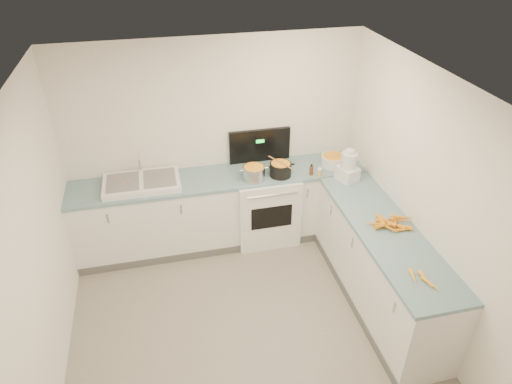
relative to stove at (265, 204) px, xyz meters
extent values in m
cube|color=white|center=(-0.55, 0.01, -0.02)|extent=(3.50, 0.60, 0.90)
cube|color=#7399A4|center=(-0.55, 0.01, 0.45)|extent=(3.50, 0.62, 0.04)
cube|color=white|center=(0.90, -1.39, -0.02)|extent=(0.60, 2.20, 0.90)
cube|color=#7399A4|center=(0.90, -1.39, 0.45)|extent=(0.62, 2.20, 0.04)
cube|color=white|center=(0.00, -0.01, -0.02)|extent=(0.76, 0.65, 0.90)
cube|color=black|center=(0.00, 0.29, 0.68)|extent=(0.76, 0.05, 0.42)
cube|color=white|center=(-1.45, 0.01, 0.50)|extent=(0.86, 0.52, 0.07)
cube|color=slate|center=(-1.65, 0.01, 0.54)|extent=(0.36, 0.42, 0.01)
cube|color=slate|center=(-1.25, 0.01, 0.54)|extent=(0.36, 0.42, 0.01)
cylinder|color=silver|center=(-1.45, 0.23, 0.66)|extent=(0.03, 0.03, 0.24)
cylinder|color=silver|center=(-0.17, -0.15, 0.54)|extent=(0.33, 0.33, 0.19)
cylinder|color=black|center=(0.15, -0.13, 0.54)|extent=(0.26, 0.26, 0.18)
cylinder|color=#AD7A47|center=(0.15, -0.13, 0.64)|extent=(0.21, 0.38, 0.02)
cylinder|color=white|center=(0.84, -0.03, 0.53)|extent=(0.29, 0.29, 0.13)
cylinder|color=#593319|center=(0.51, -0.19, 0.52)|extent=(0.05, 0.05, 0.12)
cylinder|color=#E5B266|center=(0.60, -0.24, 0.51)|extent=(0.05, 0.05, 0.08)
cube|color=white|center=(0.88, -0.40, 0.55)|extent=(0.26, 0.28, 0.17)
cylinder|color=silver|center=(0.88, -0.40, 0.72)|extent=(0.18, 0.18, 0.18)
cylinder|color=white|center=(0.88, -0.40, 0.84)|extent=(0.11, 0.11, 0.04)
cone|color=orange|center=(0.93, -1.26, 0.49)|extent=(0.12, 0.20, 0.05)
cone|color=orange|center=(0.86, -1.35, 0.49)|extent=(0.18, 0.06, 0.05)
cone|color=orange|center=(0.99, -1.37, 0.49)|extent=(0.19, 0.18, 0.05)
cone|color=orange|center=(0.94, -1.26, 0.49)|extent=(0.20, 0.06, 0.04)
cone|color=orange|center=(0.90, -1.33, 0.49)|extent=(0.12, 0.19, 0.05)
cone|color=orange|center=(0.82, -1.30, 0.49)|extent=(0.21, 0.10, 0.04)
cone|color=orange|center=(1.03, -1.45, 0.48)|extent=(0.18, 0.06, 0.04)
cone|color=orange|center=(0.95, -1.30, 0.48)|extent=(0.13, 0.17, 0.04)
cone|color=orange|center=(1.05, -1.40, 0.49)|extent=(0.20, 0.17, 0.05)
cone|color=orange|center=(0.96, -1.32, 0.49)|extent=(0.20, 0.05, 0.04)
cone|color=orange|center=(1.09, -1.32, 0.53)|extent=(0.19, 0.11, 0.05)
cone|color=orange|center=(0.87, -1.28, 0.52)|extent=(0.05, 0.19, 0.04)
cone|color=orange|center=(0.88, -1.37, 0.51)|extent=(0.17, 0.06, 0.05)
cone|color=orange|center=(0.93, -1.34, 0.52)|extent=(0.12, 0.17, 0.04)
cone|color=orange|center=(1.01, -1.31, 0.50)|extent=(0.08, 0.17, 0.04)
cone|color=orange|center=(0.90, -1.41, 0.50)|extent=(0.13, 0.19, 0.04)
cone|color=orange|center=(1.08, -1.33, 0.51)|extent=(0.20, 0.11, 0.04)
cone|color=#FFA126|center=(0.89, -2.19, 0.49)|extent=(0.10, 0.19, 0.04)
cone|color=#FFA126|center=(0.88, -2.13, 0.49)|extent=(0.04, 0.20, 0.04)
cone|color=#FFA126|center=(0.80, -2.07, 0.49)|extent=(0.07, 0.17, 0.04)
cube|color=tan|center=(-1.67, 0.11, 0.54)|extent=(0.02, 0.03, 0.00)
cube|color=tan|center=(-1.71, -0.01, 0.54)|extent=(0.05, 0.03, 0.00)
cube|color=tan|center=(-1.66, 0.09, 0.55)|extent=(0.05, 0.02, 0.00)
cube|color=tan|center=(-1.58, 0.03, 0.54)|extent=(0.05, 0.03, 0.00)
cube|color=tan|center=(-1.57, -0.08, 0.55)|extent=(0.02, 0.03, 0.00)
cube|color=tan|center=(-1.60, 0.02, 0.54)|extent=(0.05, 0.03, 0.00)
cube|color=tan|center=(-1.59, -0.04, 0.54)|extent=(0.03, 0.02, 0.00)
cube|color=tan|center=(-1.75, 0.14, 0.54)|extent=(0.03, 0.05, 0.00)
cube|color=tan|center=(-1.63, 0.00, 0.54)|extent=(0.02, 0.03, 0.00)
cube|color=tan|center=(-1.72, 0.09, 0.54)|extent=(0.02, 0.05, 0.00)
cube|color=tan|center=(-1.67, -0.07, 0.54)|extent=(0.03, 0.05, 0.00)
cube|color=tan|center=(-1.63, -0.05, 0.54)|extent=(0.03, 0.02, 0.00)
cube|color=tan|center=(-1.67, 0.08, 0.54)|extent=(0.05, 0.03, 0.00)
camera|label=1|loc=(-1.19, -4.60, 3.21)|focal=32.00mm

